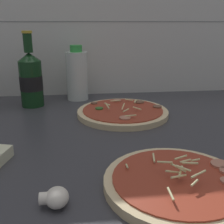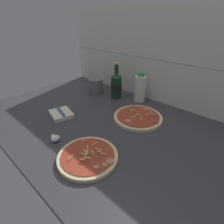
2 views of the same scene
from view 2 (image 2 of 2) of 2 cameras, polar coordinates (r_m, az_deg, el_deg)
name	(u,v)px [view 2 (image 2 of 2)]	position (r cm, az deg, el deg)	size (l,w,h in cm)	color
counter_slab	(111,129)	(93.70, -0.33, -5.64)	(160.00, 90.00, 2.50)	#38383D
tile_backsplash	(160,60)	(117.20, 15.50, 16.00)	(160.00, 1.13, 60.00)	silver
pizza_near	(88,157)	(75.13, -7.85, -14.23)	(25.05, 25.05, 4.97)	beige
pizza_far	(138,117)	(101.05, 8.46, -1.68)	(27.59, 27.59, 4.06)	beige
beer_bottle	(116,85)	(123.26, 1.42, 8.76)	(7.55, 7.55, 24.67)	#143819
oil_bottle	(140,88)	(120.01, 9.14, 7.68)	(7.76, 7.76, 19.54)	silver
mushroom_left	(55,138)	(87.14, -18.02, -8.13)	(4.49, 4.28, 2.99)	white
utensil_crock	(96,86)	(133.90, -5.29, 8.61)	(10.85, 10.85, 16.87)	slate
dish_towel	(61,114)	(106.95, -16.24, -0.59)	(16.09, 14.41, 2.56)	beige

